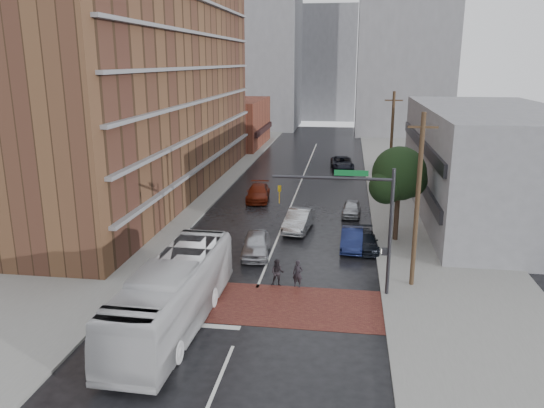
% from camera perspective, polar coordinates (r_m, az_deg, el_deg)
% --- Properties ---
extents(ground, '(160.00, 160.00, 0.00)m').
position_cam_1_polar(ground, '(28.59, -2.49, -11.05)').
color(ground, black).
rests_on(ground, ground).
extents(crosswalk, '(14.00, 5.00, 0.02)m').
position_cam_1_polar(crosswalk, '(29.03, -2.31, -10.60)').
color(crosswalk, brown).
rests_on(crosswalk, ground).
extents(sidewalk_west, '(9.00, 90.00, 0.15)m').
position_cam_1_polar(sidewalk_west, '(54.26, -9.59, 1.58)').
color(sidewalk_west, gray).
rests_on(sidewalk_west, ground).
extents(sidewalk_east, '(9.00, 90.00, 0.15)m').
position_cam_1_polar(sidewalk_east, '(52.16, 15.26, 0.70)').
color(sidewalk_east, gray).
rests_on(sidewalk_east, ground).
extents(apartment_block, '(10.00, 44.00, 28.00)m').
position_cam_1_polar(apartment_block, '(52.70, -13.32, 16.27)').
color(apartment_block, brown).
rests_on(apartment_block, ground).
extents(storefront_west, '(8.00, 16.00, 7.00)m').
position_cam_1_polar(storefront_west, '(81.48, -3.85, 8.70)').
color(storefront_west, brown).
rests_on(storefront_west, ground).
extents(building_east, '(11.00, 26.00, 9.00)m').
position_cam_1_polar(building_east, '(47.37, 22.35, 4.15)').
color(building_east, gray).
rests_on(building_east, ground).
extents(distant_tower_west, '(18.00, 16.00, 32.00)m').
position_cam_1_polar(distant_tower_west, '(104.96, -2.26, 17.00)').
color(distant_tower_west, gray).
rests_on(distant_tower_west, ground).
extents(distant_tower_east, '(16.00, 14.00, 36.00)m').
position_cam_1_polar(distant_tower_east, '(97.77, 14.24, 17.88)').
color(distant_tower_east, gray).
rests_on(distant_tower_east, ground).
extents(distant_tower_center, '(12.00, 10.00, 24.00)m').
position_cam_1_polar(distant_tower_center, '(120.29, 6.08, 14.78)').
color(distant_tower_center, gray).
rests_on(distant_tower_center, ground).
extents(street_tree, '(4.20, 4.10, 6.90)m').
position_cam_1_polar(street_tree, '(38.23, 13.52, 2.83)').
color(street_tree, '#332319').
rests_on(street_tree, ground).
extents(signal_mast, '(6.50, 0.30, 7.20)m').
position_cam_1_polar(signal_mast, '(28.81, 9.85, -0.96)').
color(signal_mast, '#2D2D33').
rests_on(signal_mast, ground).
extents(utility_pole_near, '(1.60, 0.26, 10.00)m').
position_cam_1_polar(utility_pole_near, '(30.39, 15.38, 0.35)').
color(utility_pole_near, '#473321').
rests_on(utility_pole_near, ground).
extents(utility_pole_far, '(1.60, 0.26, 10.00)m').
position_cam_1_polar(utility_pole_far, '(49.91, 12.70, 6.17)').
color(utility_pole_far, '#473321').
rests_on(utility_pole_far, ground).
extents(transit_bus, '(3.15, 12.19, 3.38)m').
position_cam_1_polar(transit_bus, '(26.48, -10.53, -9.50)').
color(transit_bus, silver).
rests_on(transit_bus, ground).
extents(pedestrian_a, '(0.64, 0.47, 1.61)m').
position_cam_1_polar(pedestrian_a, '(30.68, 2.78, -7.51)').
color(pedestrian_a, black).
rests_on(pedestrian_a, ground).
extents(pedestrian_b, '(0.78, 0.61, 1.60)m').
position_cam_1_polar(pedestrian_b, '(30.80, 0.58, -7.41)').
color(pedestrian_b, black).
rests_on(pedestrian_b, ground).
extents(car_travel_a, '(2.28, 4.68, 1.54)m').
position_cam_1_polar(car_travel_a, '(35.49, -1.74, -4.36)').
color(car_travel_a, '#AAACB2').
rests_on(car_travel_a, ground).
extents(car_travel_b, '(2.25, 5.02, 1.60)m').
position_cam_1_polar(car_travel_b, '(40.65, 2.88, -1.77)').
color(car_travel_b, '#B7BCC0').
rests_on(car_travel_b, ground).
extents(car_travel_c, '(2.46, 5.14, 1.45)m').
position_cam_1_polar(car_travel_c, '(49.44, -1.51, 1.23)').
color(car_travel_c, maroon).
rests_on(car_travel_c, ground).
extents(suv_travel, '(3.06, 5.69, 1.52)m').
position_cam_1_polar(suv_travel, '(64.26, 7.56, 4.39)').
color(suv_travel, black).
rests_on(suv_travel, ground).
extents(car_parked_near, '(1.61, 4.27, 1.39)m').
position_cam_1_polar(car_parked_near, '(37.16, 8.60, -3.74)').
color(car_parked_near, '#131C45').
rests_on(car_parked_near, ground).
extents(car_parked_mid, '(1.97, 4.22, 1.19)m').
position_cam_1_polar(car_parked_mid, '(37.22, 9.98, -3.93)').
color(car_parked_mid, black).
rests_on(car_parked_mid, ground).
extents(car_parked_far, '(1.72, 3.82, 1.27)m').
position_cam_1_polar(car_parked_far, '(45.01, 8.55, -0.45)').
color(car_parked_far, '#9EA1A6').
rests_on(car_parked_far, ground).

